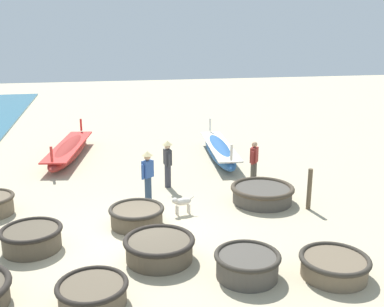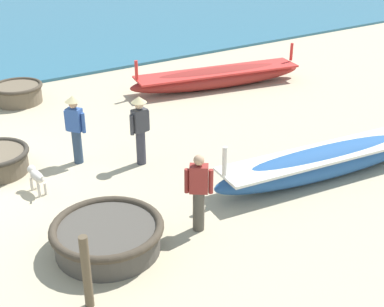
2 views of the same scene
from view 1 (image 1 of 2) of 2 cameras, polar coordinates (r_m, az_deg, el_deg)
ground_plane at (r=12.23m, az=-6.57°, el=-10.43°), size 80.00×80.00×0.00m
coracle_weathered at (r=10.28m, az=7.02°, el=-13.77°), size 1.48×1.48×0.57m
coracle_upturned at (r=9.54m, az=-12.53°, el=-16.82°), size 1.45×1.45×0.48m
coracle_nearest at (r=14.52m, az=8.91°, el=-5.00°), size 2.02×2.02×0.55m
coracle_far_left at (r=12.05m, az=-19.68°, el=-10.03°), size 1.53×1.53×0.57m
coracle_far_right at (r=10.72m, az=17.61°, el=-13.38°), size 1.57×1.57×0.49m
coracle_beside_post at (r=10.92m, az=-4.18°, el=-11.84°), size 1.71×1.71×0.56m
coracle_center at (r=12.78m, az=-7.04°, el=-7.81°), size 1.56×1.56×0.55m
long_boat_green_hull at (r=19.28m, az=3.47°, el=0.43°), size 1.50×5.71×1.27m
long_boat_ochre_hull at (r=20.04m, az=-15.33°, el=0.42°), size 2.03×6.03×1.20m
fisherman_standing_left at (r=15.54m, az=-3.11°, el=-0.93°), size 0.36×0.53×1.67m
fisherman_crouching at (r=14.26m, az=-5.65°, el=-2.47°), size 0.44×0.38×1.67m
fisherman_by_coracle at (r=15.99m, az=7.87°, el=-1.05°), size 0.38×0.45×1.57m
dog at (r=13.41m, az=-1.34°, el=-6.22°), size 0.68×0.27×0.55m
mooring_post_mid_beach at (r=14.15m, az=14.68°, el=-4.40°), size 0.14×0.14×1.29m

